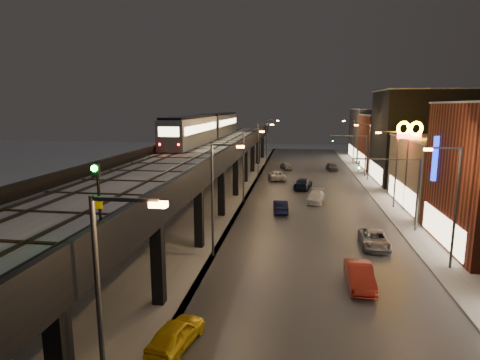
{
  "coord_description": "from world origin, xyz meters",
  "views": [
    {
      "loc": [
        5.73,
        -16.58,
        11.79
      ],
      "look_at": [
        0.5,
        19.69,
        5.0
      ],
      "focal_mm": 30.0,
      "sensor_mm": 36.0,
      "label": 1
    }
  ],
  "objects": [
    {
      "name": "ground",
      "position": [
        0.0,
        0.0,
        0.0
      ],
      "size": [
        220.0,
        220.0,
        0.0
      ],
      "primitive_type": "plane",
      "color": "silver"
    },
    {
      "name": "streetlight_right_3",
      "position": [
        16.73,
        49.0,
        5.24
      ],
      "size": [
        2.56,
        0.28,
        9.0
      ],
      "color": "#38383A",
      "rests_on": "ground"
    },
    {
      "name": "road_surface",
      "position": [
        7.5,
        35.0,
        0.03
      ],
      "size": [
        17.0,
        120.0,
        0.06
      ],
      "primitive_type": "cube",
      "color": "#46474D",
      "rests_on": "ground"
    },
    {
      "name": "building_e",
      "position": [
        23.99,
        62.0,
        5.08
      ],
      "size": [
        12.2,
        12.2,
        10.16
      ],
      "color": "maroon",
      "rests_on": "ground"
    },
    {
      "name": "elevated_viaduct",
      "position": [
        -6.0,
        31.84,
        5.62
      ],
      "size": [
        9.0,
        100.0,
        6.3
      ],
      "color": "black",
      "rests_on": "ground"
    },
    {
      "name": "sidewalk_right",
      "position": [
        17.5,
        35.0,
        0.07
      ],
      "size": [
        4.0,
        120.0,
        0.14
      ],
      "primitive_type": "cube",
      "color": "#9FA1A8",
      "rests_on": "ground"
    },
    {
      "name": "streetlight_right_4",
      "position": [
        16.73,
        67.0,
        5.24
      ],
      "size": [
        2.56,
        0.28,
        9.0
      ],
      "color": "#38383A",
      "rests_on": "ground"
    },
    {
      "name": "viaduct_parapet_far",
      "position": [
        -10.35,
        32.0,
        6.85
      ],
      "size": [
        0.3,
        100.0,
        1.1
      ],
      "primitive_type": "cube",
      "color": "black",
      "rests_on": "elevated_viaduct"
    },
    {
      "name": "car_onc_white",
      "position": [
        8.13,
        32.55,
        0.69
      ],
      "size": [
        2.62,
        5.01,
        1.39
      ],
      "primitive_type": "imported",
      "rotation": [
        0.0,
        0.0,
        -0.15
      ],
      "color": "silver",
      "rests_on": "ground"
    },
    {
      "name": "traffic_light_rig_a",
      "position": [
        15.84,
        22.0,
        4.5
      ],
      "size": [
        6.1,
        0.34,
        7.0
      ],
      "color": "#38383A",
      "rests_on": "ground"
    },
    {
      "name": "sign_carwash",
      "position": [
        18.5,
        20.91,
        6.53
      ],
      "size": [
        1.77,
        0.35,
        9.18
      ],
      "color": "#38383A",
      "rests_on": "ground"
    },
    {
      "name": "viaduct_trackbed",
      "position": [
        -6.01,
        31.97,
        6.39
      ],
      "size": [
        8.4,
        100.0,
        0.32
      ],
      "color": "#B2B7C1",
      "rests_on": "elevated_viaduct"
    },
    {
      "name": "building_d",
      "position": [
        23.99,
        48.0,
        7.08
      ],
      "size": [
        12.2,
        13.2,
        14.16
      ],
      "color": "black",
      "rests_on": "ground"
    },
    {
      "name": "car_onc_silver",
      "position": [
        9.98,
        9.01,
        0.75
      ],
      "size": [
        1.6,
        4.55,
        1.5
      ],
      "primitive_type": "imported",
      "rotation": [
        0.0,
        0.0,
        0.0
      ],
      "color": "maroon",
      "rests_on": "ground"
    },
    {
      "name": "sign_mcdonalds",
      "position": [
        18.0,
        30.31,
        8.26
      ],
      "size": [
        3.0,
        0.87,
        10.14
      ],
      "color": "#38383A",
      "rests_on": "ground"
    },
    {
      "name": "streetlight_left_3",
      "position": [
        -0.43,
        49.0,
        5.24
      ],
      "size": [
        2.57,
        0.28,
        9.0
      ],
      "color": "#38383A",
      "rests_on": "ground"
    },
    {
      "name": "car_mid_silver",
      "position": [
        2.47,
        47.19,
        0.74
      ],
      "size": [
        3.45,
        5.68,
        1.47
      ],
      "primitive_type": "imported",
      "rotation": [
        0.0,
        0.0,
        3.34
      ],
      "color": "silver",
      "rests_on": "ground"
    },
    {
      "name": "subway_train",
      "position": [
        -8.5,
        46.24,
        8.54
      ],
      "size": [
        3.23,
        39.61,
        3.87
      ],
      "color": "gray",
      "rests_on": "viaduct_trackbed"
    },
    {
      "name": "rail_signal",
      "position": [
        -2.1,
        -1.97,
        8.71
      ],
      "size": [
        0.34,
        0.42,
        2.94
      ],
      "color": "black",
      "rests_on": "viaduct_trackbed"
    },
    {
      "name": "car_onc_red",
      "position": [
        12.08,
        58.02,
        0.71
      ],
      "size": [
        2.23,
        4.37,
        1.42
      ],
      "primitive_type": "imported",
      "rotation": [
        0.0,
        0.0,
        0.14
      ],
      "color": "#4C5158",
      "rests_on": "ground"
    },
    {
      "name": "car_mid_dark",
      "position": [
        6.62,
        40.48,
        0.77
      ],
      "size": [
        2.95,
        5.55,
        1.53
      ],
      "primitive_type": "imported",
      "rotation": [
        0.0,
        0.0,
        2.98
      ],
      "color": "black",
      "rests_on": "ground"
    },
    {
      "name": "car_near_white",
      "position": [
        4.0,
        27.06,
        0.71
      ],
      "size": [
        1.93,
        4.45,
        1.42
      ],
      "primitive_type": "imported",
      "rotation": [
        0.0,
        0.0,
        3.24
      ],
      "color": "#101537",
      "rests_on": "ground"
    },
    {
      "name": "building_c",
      "position": [
        23.99,
        32.0,
        4.08
      ],
      "size": [
        12.2,
        15.2,
        8.16
      ],
      "color": "#695B4B",
      "rests_on": "ground"
    },
    {
      "name": "streetlight_left_0",
      "position": [
        -0.43,
        -5.0,
        5.24
      ],
      "size": [
        2.57,
        0.28,
        9.0
      ],
      "color": "#38383A",
      "rests_on": "ground"
    },
    {
      "name": "car_taxi",
      "position": [
        0.03,
        0.85,
        0.67
      ],
      "size": [
        2.4,
        4.2,
        1.35
      ],
      "primitive_type": "imported",
      "rotation": [
        0.0,
        0.0,
        2.93
      ],
      "color": "yellow",
      "rests_on": "ground"
    },
    {
      "name": "streetlight_right_2",
      "position": [
        16.73,
        31.0,
        5.24
      ],
      "size": [
        2.56,
        0.28,
        9.0
      ],
      "color": "#38383A",
      "rests_on": "ground"
    },
    {
      "name": "car_onc_dark",
      "position": [
        12.33,
        16.93,
        0.67
      ],
      "size": [
        2.35,
        4.9,
        1.35
      ],
      "primitive_type": "imported",
      "rotation": [
        0.0,
        0.0,
        -0.02
      ],
      "color": "gray",
      "rests_on": "ground"
    },
    {
      "name": "streetlight_left_1",
      "position": [
        -0.43,
        13.0,
        5.24
      ],
      "size": [
        2.57,
        0.28,
        9.0
      ],
      "color": "#38383A",
      "rests_on": "ground"
    },
    {
      "name": "car_far_white",
      "position": [
        3.68,
        58.32,
        0.69
      ],
      "size": [
        2.68,
        4.36,
        1.39
      ],
      "primitive_type": "imported",
      "rotation": [
        0.0,
        0.0,
        3.42
      ],
      "color": "#9C9C9C",
      "rests_on": "ground"
    },
    {
      "name": "streetlight_right_1",
      "position": [
        16.73,
        13.0,
        5.24
      ],
      "size": [
        2.56,
        0.28,
        9.0
      ],
      "color": "#38383A",
      "rests_on": "ground"
    },
    {
      "name": "under_viaduct_pavement",
      "position": [
        -6.0,
        35.0,
        0.03
      ],
      "size": [
        11.0,
        120.0,
        0.06
      ],
      "primitive_type": "cube",
      "color": "#9FA1A8",
      "rests_on": "ground"
    },
    {
      "name": "traffic_light_rig_b",
      "position": [
        15.84,
        52.0,
        4.5
      ],
      "size": [
        6.1,
        0.34,
        7.0
      ],
      "color": "#38383A",
      "rests_on": "ground"
    },
    {
      "name": "streetlight_left_2",
      "position": [
        -0.43,
        31.0,
        5.24
      ],
      "size": [
        2.57,
        0.28,
        9.0
      ],
      "color": "#38383A",
      "rests_on": "ground"
    },
    {
      "name": "viaduct_parapet_streetside",
      "position": [
        -1.65,
        32.0,
        6.85
      ],
      "size": [
        0.3,
        100.0,
        1.1
      ],
      "primitive_type": "cube",
      "color": "black",
      "rests_on": "elevated_viaduct"
    },
    {
      "name": "streetlight_left_4",
      "position": [
        -0.43,
        67.0,
        5.24
      ],
      "size": [
        2.57,
        0.28,
        9.0
      ],
      "color": "#38383A",
      "rests_on": "ground"
    },
    {
      "name": "building_f",
      "position": [
        23.99,
        76.0,
        5.58
      ],
      "size": [
        12.2,
        16.2,
        11.16
      ],
      "color": "#37363D",
      "rests_on": "ground"
    }
  ]
}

